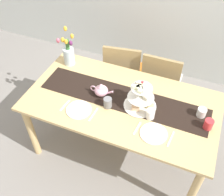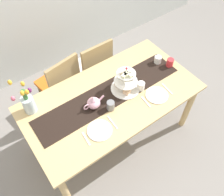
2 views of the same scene
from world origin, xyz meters
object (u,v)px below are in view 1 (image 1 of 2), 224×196
(dinner_plate_right, at_px, (154,134))
(fork_right, at_px, (137,128))
(dining_table, at_px, (122,108))
(dinner_plate_left, at_px, (79,110))
(chair_right, at_px, (161,81))
(fork_left, at_px, (65,105))
(cream_jug, at_px, (202,113))
(tulip_vase, at_px, (69,53))
(knife_right, at_px, (171,139))
(teapot, at_px, (101,90))
(chair_left, at_px, (123,71))
(mug_orange, at_px, (208,124))
(mug_white_text, at_px, (150,114))
(mug_grey, at_px, (108,103))
(tiered_cake_stand, at_px, (141,98))
(knife_left, at_px, (93,114))

(dinner_plate_right, xyz_separation_m, fork_right, (-0.14, 0.00, -0.00))
(dining_table, bearing_deg, dinner_plate_right, -34.05)
(dinner_plate_left, bearing_deg, chair_right, 60.70)
(dining_table, xyz_separation_m, fork_left, (-0.46, -0.26, 0.10))
(dinner_plate_left, bearing_deg, cream_jug, 18.92)
(dining_table, distance_m, chair_right, 0.75)
(tulip_vase, bearing_deg, knife_right, -24.64)
(dining_table, bearing_deg, fork_left, -150.83)
(teapot, bearing_deg, dinner_plate_right, -23.54)
(chair_left, height_order, mug_orange, chair_left)
(dining_table, relative_size, chair_left, 1.97)
(chair_left, xyz_separation_m, teapot, (0.04, -0.70, 0.32))
(tulip_vase, height_order, mug_white_text, tulip_vase)
(dining_table, height_order, teapot, teapot)
(mug_white_text, bearing_deg, dinner_plate_right, -63.47)
(mug_white_text, relative_size, mug_orange, 1.00)
(chair_right, relative_size, mug_grey, 9.58)
(teapot, bearing_deg, mug_orange, -1.33)
(tulip_vase, relative_size, mug_orange, 4.09)
(chair_right, bearing_deg, tulip_vase, -157.80)
(fork_right, bearing_deg, tiered_cake_stand, 102.82)
(dinner_plate_left, distance_m, knife_left, 0.15)
(dining_table, bearing_deg, knife_right, -26.10)
(dinner_plate_left, height_order, fork_right, dinner_plate_left)
(cream_jug, xyz_separation_m, knife_right, (-0.18, -0.35, -0.04))
(teapot, bearing_deg, chair_left, 93.00)
(fork_left, bearing_deg, tulip_vase, 114.62)
(teapot, height_order, cream_jug, teapot)
(dining_table, height_order, dinner_plate_left, dinner_plate_left)
(fork_left, bearing_deg, mug_orange, 10.67)
(knife_left, bearing_deg, fork_left, 180.00)
(knife_left, distance_m, mug_white_text, 0.50)
(mug_orange, bearing_deg, cream_jug, 122.20)
(tiered_cake_stand, xyz_separation_m, fork_right, (0.06, -0.26, -0.10))
(cream_jug, distance_m, dinner_plate_left, 1.09)
(knife_right, distance_m, mug_grey, 0.64)
(dining_table, height_order, mug_orange, mug_orange)
(dinner_plate_right, bearing_deg, mug_white_text, 116.53)
(dining_table, distance_m, dinner_plate_right, 0.47)
(chair_left, xyz_separation_m, knife_right, (0.77, -0.96, 0.26))
(chair_left, relative_size, tulip_vase, 2.34)
(mug_orange, bearing_deg, chair_right, 127.79)
(knife_left, distance_m, fork_right, 0.41)
(knife_right, xyz_separation_m, mug_white_text, (-0.22, 0.16, 0.04))
(chair_left, bearing_deg, dinner_plate_right, -56.81)
(dining_table, bearing_deg, tulip_vase, 156.45)
(tulip_vase, bearing_deg, chair_right, 22.20)
(fork_right, bearing_deg, dinner_plate_left, 180.00)
(teapot, distance_m, fork_left, 0.37)
(teapot, relative_size, fork_left, 1.59)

